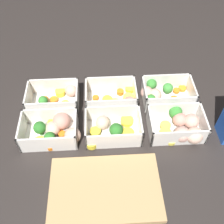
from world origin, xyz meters
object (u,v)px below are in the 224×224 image
at_px(container_far_left, 181,126).
at_px(container_near_center, 116,98).
at_px(container_far_center, 112,128).
at_px(container_near_left, 162,94).
at_px(container_near_right, 56,99).
at_px(container_far_right, 55,130).

bearing_deg(container_far_left, container_near_center, -34.31).
bearing_deg(container_far_center, container_near_left, -143.20).
bearing_deg(container_near_left, container_far_left, 103.27).
xyz_separation_m(container_near_center, container_far_center, (0.02, 0.12, 0.00)).
bearing_deg(container_far_left, container_far_center, -1.62).
height_order(container_far_left, container_far_center, same).
height_order(container_near_left, container_near_right, same).
bearing_deg(container_far_right, container_near_left, -159.28).
relative_size(container_near_left, container_near_right, 1.10).
bearing_deg(container_near_center, container_far_right, 32.59).
bearing_deg(container_far_right, container_near_right, -86.81).
bearing_deg(container_near_left, container_far_center, 36.80).
distance_m(container_near_left, container_near_right, 0.34).
distance_m(container_near_center, container_far_left, 0.22).
distance_m(container_near_right, container_far_right, 0.13).
distance_m(container_far_left, container_far_right, 0.37).
distance_m(container_near_left, container_far_center, 0.22).
relative_size(container_far_left, container_far_right, 0.89).
height_order(container_near_right, container_far_center, same).
relative_size(container_near_right, container_far_right, 0.89).
xyz_separation_m(container_far_left, container_far_center, (0.20, -0.01, -0.00)).
height_order(container_near_center, container_near_right, same).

